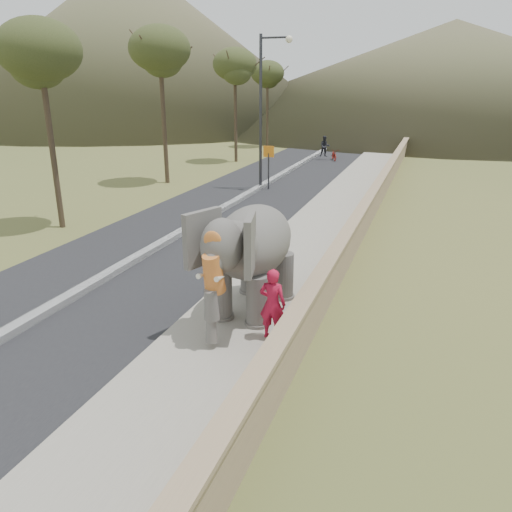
# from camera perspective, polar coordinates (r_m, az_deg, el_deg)

# --- Properties ---
(ground) EXTENTS (160.00, 160.00, 0.00)m
(ground) POSITION_cam_1_polar(r_m,az_deg,el_deg) (13.45, 0.33, -5.69)
(ground) COLOR olive
(ground) RESTS_ON ground
(road) EXTENTS (7.00, 120.00, 0.03)m
(road) POSITION_cam_1_polar(r_m,az_deg,el_deg) (24.00, -3.14, 5.60)
(road) COLOR black
(road) RESTS_ON ground
(median) EXTENTS (0.35, 120.00, 0.22)m
(median) POSITION_cam_1_polar(r_m,az_deg,el_deg) (23.98, -3.15, 5.83)
(median) COLOR black
(median) RESTS_ON ground
(walkway) EXTENTS (3.00, 120.00, 0.15)m
(walkway) POSITION_cam_1_polar(r_m,az_deg,el_deg) (22.59, 8.70, 4.70)
(walkway) COLOR #9E9687
(walkway) RESTS_ON ground
(parapet) EXTENTS (0.30, 120.00, 1.10)m
(parapet) POSITION_cam_1_polar(r_m,az_deg,el_deg) (22.25, 12.95, 5.46)
(parapet) COLOR tan
(parapet) RESTS_ON ground
(lamppost) EXTENTS (1.76, 0.36, 8.00)m
(lamppost) POSITION_cam_1_polar(r_m,az_deg,el_deg) (27.61, 1.17, 17.61)
(lamppost) COLOR #2D2E32
(lamppost) RESTS_ON ground
(signboard) EXTENTS (0.60, 0.08, 2.40)m
(signboard) POSITION_cam_1_polar(r_m,az_deg,el_deg) (27.75, 1.45, 10.92)
(signboard) COLOR #2D2D33
(signboard) RESTS_ON ground
(hill_left) EXTENTS (60.00, 60.00, 22.00)m
(hill_left) POSITION_cam_1_polar(r_m,az_deg,el_deg) (78.84, -13.88, 22.64)
(hill_left) COLOR brown
(hill_left) RESTS_ON ground
(hill_far) EXTENTS (80.00, 80.00, 14.00)m
(hill_far) POSITION_cam_1_polar(r_m,az_deg,el_deg) (81.54, 21.36, 18.98)
(hill_far) COLOR brown
(hill_far) RESTS_ON ground
(elephant_and_man) EXTENTS (2.36, 4.00, 2.81)m
(elephant_and_man) POSITION_cam_1_polar(r_m,az_deg,el_deg) (12.47, -0.24, -0.07)
(elephant_and_man) COLOR slate
(elephant_and_man) RESTS_ON ground
(motorcyclist) EXTENTS (1.76, 1.72, 1.81)m
(motorcyclist) POSITION_cam_1_polar(r_m,az_deg,el_deg) (39.23, 8.43, 11.81)
(motorcyclist) COLOR maroon
(motorcyclist) RESTS_ON ground
(trees) EXTENTS (48.47, 39.13, 8.88)m
(trees) POSITION_cam_1_polar(r_m,az_deg,el_deg) (34.75, 17.29, 15.56)
(trees) COLOR #473828
(trees) RESTS_ON ground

